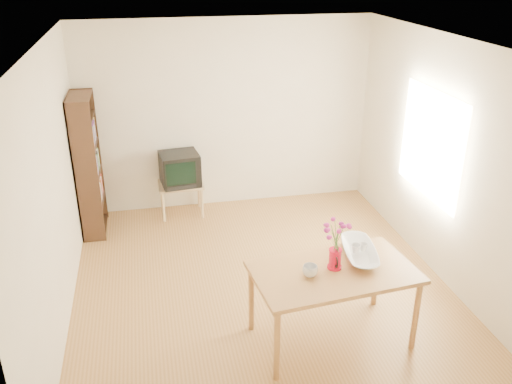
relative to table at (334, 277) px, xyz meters
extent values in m
plane|color=olive|center=(-0.45, 0.97, -0.67)|extent=(4.50, 4.50, 0.00)
plane|color=white|center=(-0.45, 0.97, 1.93)|extent=(4.50, 4.50, 0.00)
plane|color=beige|center=(-0.45, 3.22, 0.63)|extent=(4.00, 0.00, 4.00)
plane|color=beige|center=(-0.45, -1.28, 0.63)|extent=(4.00, 0.00, 4.00)
plane|color=beige|center=(-2.45, 0.97, 0.63)|extent=(0.00, 4.50, 4.50)
plane|color=beige|center=(1.55, 0.97, 0.63)|extent=(0.00, 4.50, 4.50)
plane|color=white|center=(1.53, 1.27, 0.73)|extent=(0.00, 1.30, 1.30)
cube|color=#9F6A36|center=(0.00, 0.00, 0.06)|extent=(1.53, 0.98, 0.04)
cylinder|color=#9F6A36|center=(-0.63, -0.42, -0.32)|extent=(0.06, 0.06, 0.71)
cylinder|color=#9F6A36|center=(0.70, -0.28, -0.32)|extent=(0.06, 0.06, 0.71)
cylinder|color=#9F6A36|center=(-0.70, 0.28, -0.32)|extent=(0.06, 0.06, 0.71)
cylinder|color=#9F6A36|center=(0.63, 0.42, -0.32)|extent=(0.06, 0.06, 0.71)
cube|color=tan|center=(-1.15, 2.94, -0.23)|extent=(0.60, 0.45, 0.03)
cylinder|color=tan|center=(-1.41, 2.76, -0.46)|extent=(0.04, 0.04, 0.43)
cylinder|color=tan|center=(-0.89, 2.76, -0.46)|extent=(0.04, 0.04, 0.43)
cylinder|color=tan|center=(-1.41, 3.13, -0.46)|extent=(0.04, 0.04, 0.43)
cylinder|color=tan|center=(-0.89, 3.13, -0.46)|extent=(0.04, 0.04, 0.43)
cube|color=black|center=(-2.30, 2.39, 0.23)|extent=(0.28, 0.02, 1.80)
cube|color=black|center=(-2.30, 3.06, 0.23)|extent=(0.28, 0.03, 1.80)
cube|color=black|center=(-2.43, 2.72, 0.23)|extent=(0.02, 0.70, 1.80)
cube|color=black|center=(-2.30, 2.72, -0.63)|extent=(0.27, 0.65, 0.02)
cube|color=black|center=(-2.30, 2.72, -0.27)|extent=(0.27, 0.65, 0.02)
cube|color=black|center=(-2.30, 2.72, 0.11)|extent=(0.27, 0.65, 0.02)
cube|color=black|center=(-2.30, 2.72, 0.49)|extent=(0.27, 0.65, 0.02)
cube|color=black|center=(-2.30, 2.72, 0.85)|extent=(0.27, 0.65, 0.02)
cube|color=black|center=(-2.30, 2.72, 1.11)|extent=(0.27, 0.65, 0.02)
cylinder|color=red|center=(0.01, 0.03, 0.17)|extent=(0.11, 0.11, 0.18)
cylinder|color=red|center=(0.01, 0.03, 0.09)|extent=(0.13, 0.13, 0.02)
cylinder|color=red|center=(0.01, 0.03, 0.27)|extent=(0.12, 0.12, 0.01)
cone|color=red|center=(0.02, -0.02, 0.24)|extent=(0.05, 0.07, 0.06)
torus|color=black|center=(0.00, 0.10, 0.18)|extent=(0.03, 0.10, 0.10)
imported|color=white|center=(-0.24, -0.05, 0.13)|extent=(0.18, 0.18, 0.11)
imported|color=white|center=(0.32, 0.20, 0.29)|extent=(0.52, 0.52, 0.42)
imported|color=white|center=(0.28, 0.20, 0.25)|extent=(0.11, 0.11, 0.07)
imported|color=white|center=(0.36, 0.22, 0.25)|extent=(0.09, 0.09, 0.06)
cube|color=black|center=(-1.15, 2.94, 0.01)|extent=(0.55, 0.51, 0.44)
cube|color=black|center=(-1.15, 3.03, 0.03)|extent=(0.38, 0.29, 0.30)
cube|color=black|center=(-1.15, 2.71, 0.03)|extent=(0.39, 0.06, 0.30)
camera|label=1|loc=(-1.54, -3.90, 2.69)|focal=38.00mm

